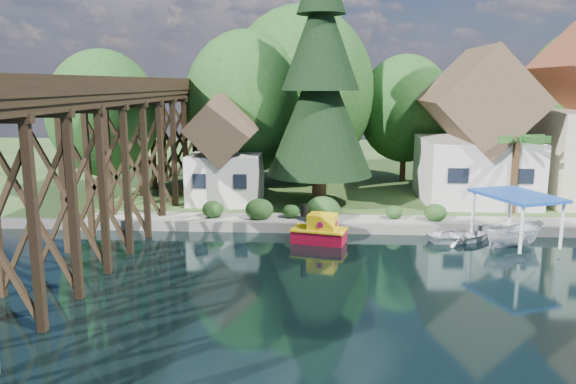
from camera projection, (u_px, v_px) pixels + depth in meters
The scene contains 14 objects.
ground at pixel (408, 279), 26.11m from camera, with size 140.00×140.00×0.00m, color black.
bank at pixel (360, 167), 59.37m from camera, with size 140.00×52.00×0.50m, color #2E481D.
seawall at pixel (456, 230), 33.65m from camera, with size 60.00×0.40×0.62m, color slate.
promenade at pixel (484, 222), 34.77m from camera, with size 50.00×2.60×0.06m, color gray.
trestle_bridge at pixel (107, 150), 31.10m from camera, with size 4.12×44.18×9.30m.
house_left at pixel (476, 137), 40.39m from camera, with size 7.64×8.64×11.02m.
shed at pixel (226, 156), 40.23m from camera, with size 5.09×5.40×7.85m.
bg_trees at pixel (385, 104), 45.47m from camera, with size 49.90×13.30×10.57m.
shrubs at pixel (313, 208), 35.22m from camera, with size 15.76×2.47×1.70m.
conifer at pixel (320, 81), 37.82m from camera, with size 7.27×7.27×17.91m.
palm_tree at pixel (517, 141), 36.31m from camera, with size 4.89×4.89×5.49m.
tugboat at pixel (320, 231), 32.04m from camera, with size 3.37×2.36×2.22m.
boat_white_a at pixel (461, 234), 32.41m from camera, with size 2.77×3.87×0.80m, color white.
boat_canopy at pixel (515, 224), 31.18m from camera, with size 4.64×5.46×2.97m.
Camera 1 is at (-4.10, -25.14, 9.00)m, focal length 35.00 mm.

